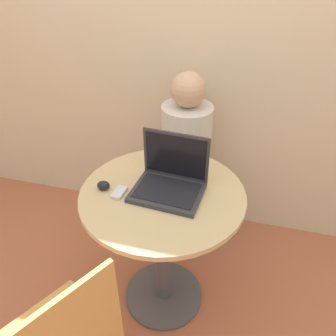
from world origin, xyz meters
TOP-DOWN VIEW (x-y plane):
  - ground_plane at (0.00, 0.00)m, footprint 12.00×12.00m
  - back_wall at (0.00, 0.79)m, footprint 7.00×0.05m
  - round_table at (0.00, 0.00)m, footprint 0.75×0.75m
  - laptop at (0.03, 0.03)m, footprint 0.33×0.26m
  - cell_phone at (-0.18, -0.06)m, footprint 0.05×0.09m
  - computer_mouse at (-0.27, -0.05)m, footprint 0.06×0.05m
  - person_seated at (-0.01, 0.63)m, footprint 0.33×0.48m

SIDE VIEW (x-z plane):
  - ground_plane at x=0.00m, z-range 0.00..0.00m
  - person_seated at x=-0.01m, z-range -0.09..1.05m
  - round_table at x=0.00m, z-range 0.17..0.94m
  - cell_phone at x=-0.18m, z-range 0.77..0.79m
  - computer_mouse at x=-0.27m, z-range 0.77..0.81m
  - laptop at x=0.03m, z-range 0.70..0.95m
  - back_wall at x=0.00m, z-range 0.00..2.60m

